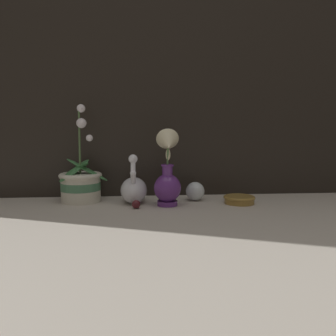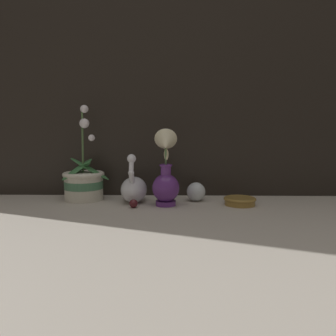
{
  "view_description": "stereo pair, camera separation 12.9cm",
  "coord_description": "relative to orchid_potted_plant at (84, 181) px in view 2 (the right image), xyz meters",
  "views": [
    {
      "loc": [
        -0.07,
        -1.14,
        0.28
      ],
      "look_at": [
        0.03,
        0.14,
        0.14
      ],
      "focal_mm": 35.0,
      "sensor_mm": 36.0,
      "label": 1
    },
    {
      "loc": [
        0.05,
        -1.15,
        0.28
      ],
      "look_at": [
        0.03,
        0.14,
        0.14
      ],
      "focal_mm": 35.0,
      "sensor_mm": 36.0,
      "label": 2
    }
  ],
  "objects": [
    {
      "name": "glass_bauble",
      "position": [
        0.22,
        -0.14,
        -0.06
      ],
      "size": [
        0.03,
        0.03,
        0.03
      ],
      "color": "#4C191E",
      "rests_on": "ground_plane"
    },
    {
      "name": "window_backdrop",
      "position": [
        0.32,
        0.11,
        0.52
      ],
      "size": [
        2.8,
        0.03,
        1.2
      ],
      "color": "black",
      "rests_on": "ground_plane"
    },
    {
      "name": "amber_dish",
      "position": [
        0.62,
        -0.09,
        -0.06
      ],
      "size": [
        0.12,
        0.12,
        0.03
      ],
      "color": "olive",
      "rests_on": "ground_plane"
    },
    {
      "name": "ground_plane",
      "position": [
        0.32,
        -0.18,
        -0.08
      ],
      "size": [
        2.8,
        2.8,
        0.0
      ],
      "primitive_type": "plane",
      "color": "#BCB2A3"
    },
    {
      "name": "blue_vase",
      "position": [
        0.34,
        -0.11,
        0.04
      ],
      "size": [
        0.1,
        0.13,
        0.29
      ],
      "color": "#602D7F",
      "rests_on": "ground_plane"
    },
    {
      "name": "swan_figurine",
      "position": [
        0.21,
        -0.04,
        -0.02
      ],
      "size": [
        0.1,
        0.18,
        0.2
      ],
      "color": "white",
      "rests_on": "ground_plane"
    },
    {
      "name": "glass_sphere",
      "position": [
        0.46,
        -0.02,
        -0.04
      ],
      "size": [
        0.08,
        0.08,
        0.08
      ],
      "color": "silver",
      "rests_on": "ground_plane"
    },
    {
      "name": "orchid_potted_plant",
      "position": [
        0.0,
        0.0,
        0.0
      ],
      "size": [
        0.2,
        0.18,
        0.39
      ],
      "color": "beige",
      "rests_on": "ground_plane"
    }
  ]
}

